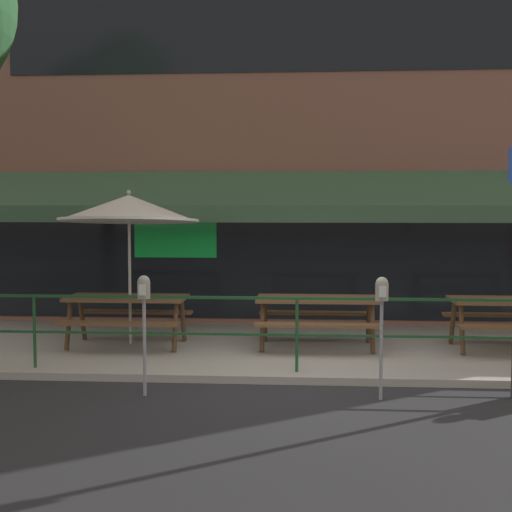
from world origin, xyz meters
The scene contains 9 objects.
ground_plane centered at (0.00, 0.00, 0.00)m, with size 120.00×120.00×0.00m, color #232326.
patio_deck centered at (0.00, 2.00, 0.05)m, with size 15.00×4.00×0.10m, color #9E998E.
restaurant_building centered at (0.00, 4.22, 3.75)m, with size 15.00×1.60×7.55m.
patio_railing centered at (0.00, 0.30, 0.80)m, with size 13.84×0.04×0.97m.
picnic_table_left centered at (-2.60, 1.80, 0.71)m, with size 1.80×1.42×0.76m.
picnic_table_centre centered at (0.28, 1.88, 0.71)m, with size 1.80×1.42×0.76m.
patio_umbrella_left centered at (-2.60, 2.00, 2.18)m, with size 2.14×2.14×2.38m.
parking_meter_near centered at (-1.77, -0.62, 1.15)m, with size 0.15×0.16×1.42m.
parking_meter_far centered at (0.98, -0.59, 1.15)m, with size 0.15×0.16×1.42m.
Camera 1 is at (0.12, -8.74, 2.22)m, focal length 50.00 mm.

